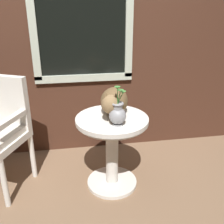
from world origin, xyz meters
The scene contains 5 objects.
ground_plane centered at (0.00, 0.00, 0.00)m, with size 6.00×6.00×0.00m, color #7F6047.
back_wall centered at (0.00, 0.76, 1.30)m, with size 4.00×0.07×2.60m.
wicker_side_table centered at (0.16, 0.07, 0.44)m, with size 0.59×0.59×0.64m.
cat centered at (0.19, 0.13, 0.75)m, with size 0.30×0.54×0.24m.
pewter_vase_with_ivy centered at (0.18, -0.06, 0.73)m, with size 0.13×0.13×0.31m.
Camera 1 is at (-0.15, -1.81, 1.49)m, focal length 42.21 mm.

